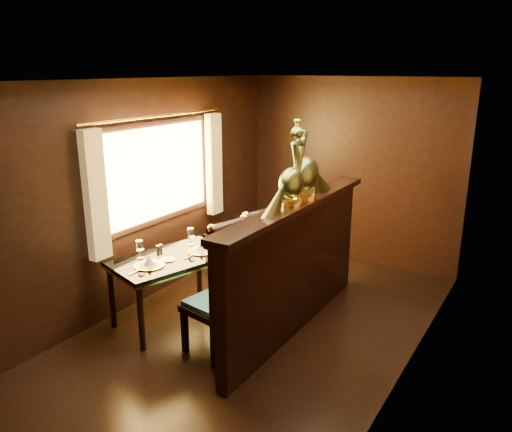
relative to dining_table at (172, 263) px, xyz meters
The scene contains 8 objects.
ground 1.10m from the dining_table, 14.60° to the left, with size 5.00×5.00×0.00m, color black.
room_shell 1.23m from the dining_table, 17.34° to the left, with size 3.04×5.04×2.52m.
partition 1.29m from the dining_table, 23.98° to the left, with size 0.26×2.70×1.36m.
dining_table is the anchor object (origin of this frame).
chair_left 0.90m from the dining_table, 18.15° to the right, with size 0.56×0.58×1.36m.
chair_right 0.89m from the dining_table, 22.05° to the left, with size 0.60×0.61×1.31m.
peacock_left 1.62m from the dining_table, 17.93° to the left, with size 0.22×0.58×0.69m, color #174634, non-canonical shape.
peacock_right 1.75m from the dining_table, 29.46° to the left, with size 0.25×0.67×0.80m, color #174634, non-canonical shape.
Camera 1 is at (2.44, -3.85, 2.60)m, focal length 35.00 mm.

